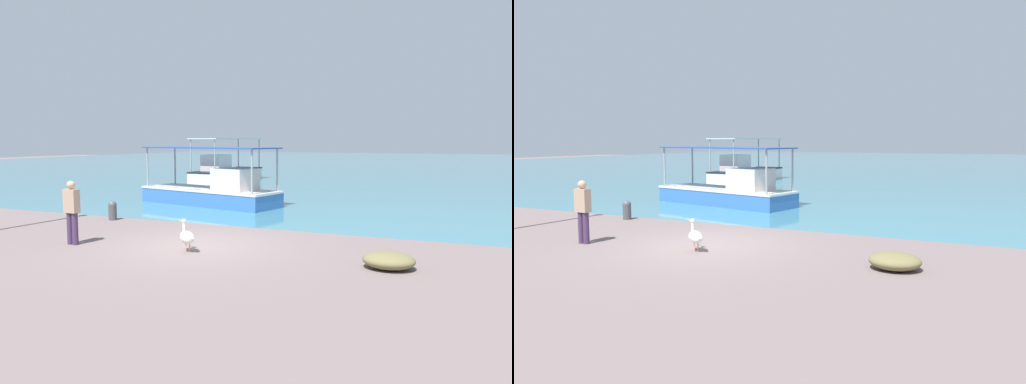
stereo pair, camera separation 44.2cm
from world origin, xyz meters
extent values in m
plane|color=#71605F|center=(0.00, 0.00, 0.00)|extent=(120.00, 120.00, 0.00)
cube|color=teal|center=(0.00, 48.00, 0.00)|extent=(110.00, 90.00, 0.00)
cube|color=white|center=(-8.29, 18.15, 0.41)|extent=(1.98, 6.97, 0.81)
cube|color=black|center=(-8.29, 18.15, 0.77)|extent=(2.02, 7.01, 0.08)
cylinder|color=#99999E|center=(-9.07, 21.38, 1.80)|extent=(0.08, 0.08, 1.98)
cylinder|color=#99999E|center=(-7.42, 21.36, 1.80)|extent=(0.08, 0.08, 1.98)
cylinder|color=#99999E|center=(-9.16, 14.94, 1.80)|extent=(0.08, 0.08, 1.98)
cylinder|color=#99999E|center=(-7.51, 14.92, 1.80)|extent=(0.08, 0.08, 1.98)
cube|color=silver|center=(-8.29, 18.15, 2.82)|extent=(2.08, 6.77, 0.05)
cube|color=silver|center=(-8.31, 16.59, 1.32)|extent=(1.35, 1.70, 1.01)
cube|color=#396CBA|center=(-3.79, 7.52, 0.34)|extent=(6.64, 3.32, 0.68)
cube|color=silver|center=(-3.79, 7.52, 0.64)|extent=(6.69, 3.37, 0.08)
cylinder|color=#99999E|center=(-6.84, 7.35, 1.54)|extent=(0.08, 0.08, 1.71)
cylinder|color=#99999E|center=(-6.46, 9.01, 1.54)|extent=(0.08, 0.08, 1.71)
cylinder|color=#99999E|center=(-1.12, 6.03, 1.54)|extent=(0.08, 0.08, 1.71)
cylinder|color=#99999E|center=(-0.74, 7.69, 1.54)|extent=(0.08, 0.08, 1.71)
cube|color=#29498E|center=(-3.79, 7.52, 2.42)|extent=(6.47, 3.38, 0.05)
cube|color=silver|center=(-2.39, 7.20, 1.13)|extent=(1.81, 1.67, 0.90)
cylinder|color=#E0997A|center=(0.16, -0.79, 0.11)|extent=(0.03, 0.03, 0.22)
cylinder|color=#E0997A|center=(0.21, -0.70, 0.11)|extent=(0.03, 0.03, 0.22)
ellipsoid|color=white|center=(0.15, -0.73, 0.36)|extent=(0.62, 0.53, 0.32)
ellipsoid|color=white|center=(0.37, -0.86, 0.38)|extent=(0.20, 0.18, 0.10)
cylinder|color=white|center=(0.02, -0.65, 0.58)|extent=(0.07, 0.07, 0.26)
sphere|color=white|center=(0.02, -0.65, 0.74)|extent=(0.11, 0.11, 0.11)
cone|color=#E5933F|center=(-0.12, -0.57, 0.73)|extent=(0.29, 0.20, 0.06)
cylinder|color=#47474C|center=(-4.78, 2.46, 0.24)|extent=(0.28, 0.28, 0.48)
sphere|color=#4C4C51|center=(-4.78, 2.46, 0.52)|extent=(0.30, 0.30, 0.30)
cylinder|color=#422C4E|center=(-3.16, -1.19, 0.42)|extent=(0.16, 0.16, 0.85)
cylinder|color=#422C4E|center=(-2.98, -1.20, 0.42)|extent=(0.16, 0.16, 0.85)
cube|color=tan|center=(-3.07, -1.20, 1.16)|extent=(0.41, 0.24, 0.62)
sphere|color=tan|center=(-3.07, -1.20, 1.58)|extent=(0.22, 0.22, 0.22)
ellipsoid|color=olive|center=(4.98, -0.40, 0.18)|extent=(1.12, 0.95, 0.37)
camera|label=1|loc=(6.57, -11.13, 2.76)|focal=35.00mm
camera|label=2|loc=(6.98, -10.95, 2.76)|focal=35.00mm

